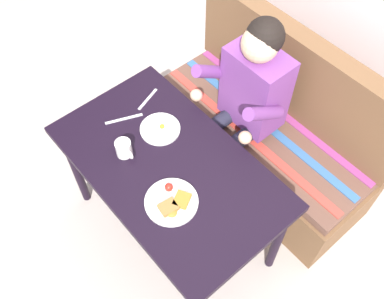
% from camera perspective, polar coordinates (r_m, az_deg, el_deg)
% --- Properties ---
extents(ground_plane, '(8.00, 8.00, 0.00)m').
position_cam_1_polar(ground_plane, '(2.81, -2.36, -10.11)').
color(ground_plane, '#AFA299').
extents(table, '(1.20, 0.70, 0.73)m').
position_cam_1_polar(table, '(2.24, -2.93, -3.11)').
color(table, black).
rests_on(table, ground).
extents(couch, '(1.44, 0.56, 1.00)m').
position_cam_1_polar(couch, '(2.82, 9.55, 2.11)').
color(couch, brown).
rests_on(couch, ground).
extents(person, '(0.45, 0.61, 1.21)m').
position_cam_1_polar(person, '(2.44, 6.92, 6.76)').
color(person, '#723983').
rests_on(person, ground).
extents(plate_breakfast, '(0.25, 0.25, 0.05)m').
position_cam_1_polar(plate_breakfast, '(2.05, -2.61, -6.77)').
color(plate_breakfast, white).
rests_on(plate_breakfast, table).
extents(plate_eggs, '(0.21, 0.21, 0.04)m').
position_cam_1_polar(plate_eggs, '(2.29, -4.12, 2.68)').
color(plate_eggs, white).
rests_on(plate_eggs, table).
extents(coffee_mug, '(0.12, 0.08, 0.09)m').
position_cam_1_polar(coffee_mug, '(2.19, -8.77, 0.15)').
color(coffee_mug, white).
rests_on(coffee_mug, table).
extents(fork, '(0.07, 0.17, 0.00)m').
position_cam_1_polar(fork, '(2.43, -5.72, 6.47)').
color(fork, silver).
rests_on(fork, table).
extents(knife, '(0.09, 0.19, 0.00)m').
position_cam_1_polar(knife, '(2.36, -8.86, 3.86)').
color(knife, silver).
rests_on(knife, table).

